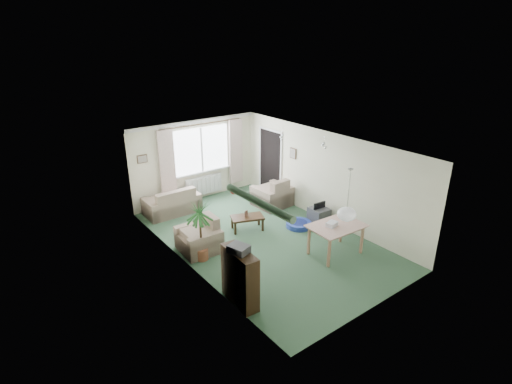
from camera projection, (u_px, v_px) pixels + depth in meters
ground at (263, 239)px, 9.73m from camera, size 6.50×6.50×0.00m
window at (201, 150)px, 11.67m from camera, size 1.80×0.03×1.30m
curtain_rod at (201, 124)px, 11.33m from camera, size 2.60×0.03×0.03m
curtain_left at (167, 165)px, 11.04m from camera, size 0.45×0.08×2.00m
curtain_right at (236, 151)px, 12.33m from camera, size 0.45×0.08×2.00m
radiator at (204, 185)px, 12.05m from camera, size 1.20×0.10×0.55m
doorway at (270, 163)px, 12.09m from camera, size 0.03×0.95×2.00m
pendant_lamp at (347, 214)px, 7.58m from camera, size 0.36×0.36×0.36m
tinsel_garland at (258, 202)px, 6.10m from camera, size 1.60×1.60×0.12m
bauble_cluster_a at (282, 135)px, 10.29m from camera, size 0.20×0.20×0.20m
bauble_cluster_b at (324, 143)px, 9.57m from camera, size 0.20×0.20×0.20m
wall_picture_back at (142, 159)px, 10.65m from camera, size 0.28×0.03×0.22m
wall_picture_right at (293, 153)px, 11.14m from camera, size 0.03×0.24×0.30m
sofa at (172, 200)px, 11.02m from camera, size 1.49×0.79×0.74m
armchair_corner at (272, 192)px, 11.50m from camera, size 0.98×0.93×0.85m
armchair_left at (199, 235)px, 9.10m from camera, size 0.90×0.94×0.80m
coffee_table at (247, 223)px, 10.15m from camera, size 0.92×0.71×0.36m
photo_frame at (246, 213)px, 10.06m from camera, size 0.12×0.06×0.16m
bookshelf at (240, 277)px, 7.27m from camera, size 0.35×0.90×1.08m
hifi_box at (239, 249)px, 7.02m from camera, size 0.37×0.42×0.14m
houseplant at (201, 231)px, 8.62m from camera, size 0.69×0.69×1.41m
dining_table at (335, 240)px, 8.98m from camera, size 1.15×0.80×0.70m
gift_box at (332, 225)px, 8.79m from camera, size 0.28×0.23×0.12m
tv_cube at (319, 216)px, 10.46m from camera, size 0.47×0.51×0.44m
pet_bed at (299, 224)px, 10.33m from camera, size 0.81×0.81×0.13m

